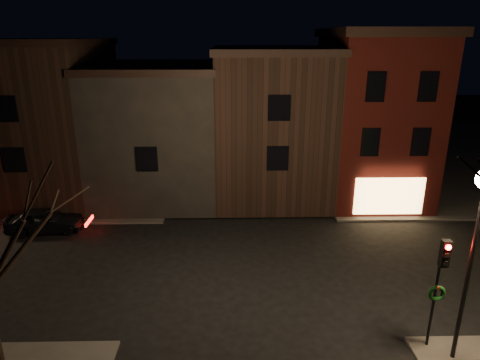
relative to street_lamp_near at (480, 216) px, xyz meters
name	(u,v)px	position (x,y,z in m)	size (l,w,h in m)	color
ground	(255,268)	(-6.20, 6.00, -5.18)	(120.00, 120.00, 0.00)	black
sidewalk_far_right	(462,152)	(13.80, 26.00, -5.12)	(30.00, 30.00, 0.12)	#2D2B28
sidewalk_far_left	(20,155)	(-26.20, 26.00, -5.12)	(30.00, 30.00, 0.12)	#2D2B28
corner_building	(374,115)	(1.80, 15.47, 0.22)	(6.50, 8.50, 10.50)	#410F0B
row_building_a	(270,121)	(-4.70, 16.50, -0.34)	(7.30, 10.30, 9.40)	black
row_building_b	(160,129)	(-11.95, 16.50, -0.85)	(7.80, 10.30, 8.40)	black
row_building_c	(48,118)	(-19.20, 16.50, -0.09)	(7.30, 10.30, 9.90)	black
street_lamp_near	(480,216)	(0.00, 0.00, 0.00)	(0.60, 0.60, 6.48)	black
traffic_signal	(440,278)	(-0.60, 0.49, -2.37)	(0.58, 0.38, 4.05)	black
parked_car_a	(45,220)	(-17.45, 10.14, -4.50)	(1.61, 4.01, 1.37)	black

